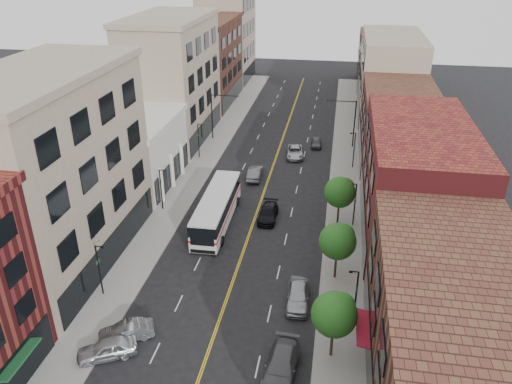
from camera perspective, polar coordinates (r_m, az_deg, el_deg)
The scene contains 33 objects.
ground at distance 38.57m, azimuth -6.61°, elevation -20.60°, with size 220.00×220.00×0.00m, color black.
sidewalk_left at distance 68.69m, azimuth -6.79°, elevation 2.31°, with size 4.00×110.00×0.15m, color gray.
sidewalk_right at distance 66.17m, azimuth 10.10°, elevation 1.09°, with size 4.00×110.00×0.15m, color gray.
bldg_l_tanoffice at distance 49.52m, azimuth -22.22°, elevation 1.76°, with size 10.00×22.00×18.00m, color gray.
bldg_l_white at distance 66.01m, azimuth -13.79°, elevation 4.37°, with size 10.00×14.00×8.00m, color silver.
bldg_l_far_a at distance 79.54m, azimuth -9.50°, elevation 12.37°, with size 10.00×20.00×18.00m, color gray.
bldg_l_far_b at distance 98.50m, azimuth -5.68°, elevation 14.44°, with size 10.00×20.00×15.00m, color #582D23.
bldg_l_far_c at distance 115.20m, azimuth -3.34°, elevation 17.57°, with size 10.00×16.00×20.00m, color gray.
bldg_r_near at distance 35.09m, azimuth 22.08°, elevation -17.24°, with size 10.00×26.00×10.00m, color #582D23.
bldg_r_mid at distance 54.36m, azimuth 17.84°, elevation 1.20°, with size 10.00×22.00×12.00m, color maroon.
bldg_r_far_a at distance 74.11m, azimuth 15.94°, elevation 7.41°, with size 10.00×20.00×10.00m, color #582D23.
bldg_r_far_b at distance 93.70m, azimuth 15.05°, elevation 12.73°, with size 10.00×22.00×14.00m, color gray.
bldg_r_far_c at distance 113.49m, azimuth 14.27°, elevation 14.38°, with size 10.00×18.00×11.00m, color #582D23.
tree_r_1 at distance 37.68m, azimuth 9.08°, elevation -13.50°, with size 3.40×3.40×5.59m.
tree_r_2 at distance 45.80m, azimuth 9.43°, elevation -5.46°, with size 3.40×3.40×5.59m.
tree_r_3 at distance 54.56m, azimuth 9.66°, elevation 0.08°, with size 3.40×3.40×5.59m.
lamp_l_1 at distance 45.78m, azimuth -17.47°, elevation -8.22°, with size 0.81×0.55×5.05m.
lamp_l_2 at distance 58.34m, azimuth -10.77°, elevation 0.54°, with size 0.81×0.55×5.05m.
lamp_l_3 at distance 72.27m, azimuth -6.56°, elevation 6.07°, with size 0.81×0.55×5.05m.
lamp_r_1 at distance 41.53m, azimuth 11.31°, elevation -11.39°, with size 0.81×0.55×5.05m.
lamp_r_2 at distance 55.06m, azimuth 11.19°, elevation -1.15°, with size 0.81×0.55×5.05m.
lamp_r_3 at distance 69.65m, azimuth 11.12°, elevation 4.93°, with size 0.81×0.55×5.05m.
signal_mast_left at distance 78.84m, azimuth -4.56°, elevation 9.22°, with size 4.49×0.18×7.20m.
signal_mast_right at distance 76.60m, azimuth 10.69°, elevation 8.32°, with size 4.49×0.18×7.20m.
city_bus at distance 55.23m, azimuth -4.50°, elevation -1.75°, with size 3.41×13.39×3.43m.
car_angle_a at distance 41.01m, azimuth -16.67°, elevation -16.79°, with size 1.79×4.45×1.52m, color #BABCC2.
car_angle_b at distance 42.12m, azimuth -14.60°, elevation -15.18°, with size 1.50×4.30×1.42m, color #95989C.
car_parked_mid at distance 38.22m, azimuth 2.91°, elevation -19.22°, with size 2.26×5.55×1.61m, color #505055.
car_parked_far at distance 44.22m, azimuth 4.81°, elevation -11.71°, with size 1.95×4.86×1.66m, color #9EA2A5.
car_lane_behind at distance 66.17m, azimuth -0.12°, elevation 2.20°, with size 1.65×4.72×1.55m, color #49494E.
car_lane_a at distance 56.51m, azimuth 1.39°, elevation -2.44°, with size 1.99×4.90×1.42m, color black.
car_lane_b at distance 73.34m, azimuth 4.47°, elevation 4.59°, with size 2.38×5.15×1.43m, color #B3B5BB.
car_lane_c at distance 77.40m, azimuth 6.90°, elevation 5.63°, with size 1.52×3.78×1.29m, color #46464B.
Camera 1 is at (8.47, -24.85, 28.25)m, focal length 35.00 mm.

